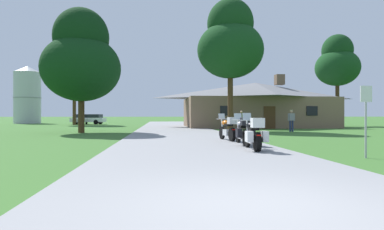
{
  "coord_description": "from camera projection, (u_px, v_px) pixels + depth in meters",
  "views": [
    {
      "loc": [
        -1.3,
        -4.24,
        1.27
      ],
      "look_at": [
        1.4,
        22.94,
        1.29
      ],
      "focal_mm": 30.33,
      "sensor_mm": 36.0,
      "label": 1
    }
  ],
  "objects": [
    {
      "name": "motorcycle_silver_second_in_row",
      "position": [
        243.0,
        131.0,
        13.35
      ],
      "size": [
        0.74,
        2.08,
        1.3
      ],
      "rotation": [
        0.0,
        0.0,
        -0.03
      ],
      "color": "black",
      "rests_on": "asphalt_driveway"
    },
    {
      "name": "metal_signpost_roadside",
      "position": [
        366.0,
        112.0,
        9.57
      ],
      "size": [
        0.36,
        0.06,
        2.14
      ],
      "color": "#9EA0A5",
      "rests_on": "ground"
    },
    {
      "name": "motorcycle_black_nearest_to_camera",
      "position": [
        254.0,
        134.0,
        11.24
      ],
      "size": [
        0.75,
        2.08,
        1.3
      ],
      "rotation": [
        0.0,
        0.0,
        -0.04
      ],
      "color": "black",
      "rests_on": "asphalt_driveway"
    },
    {
      "name": "tree_right_of_lodge",
      "position": [
        337.0,
        63.0,
        38.09
      ],
      "size": [
        5.04,
        5.04,
        10.77
      ],
      "color": "#422D19",
      "rests_on": "ground"
    },
    {
      "name": "bystander_olive_shirt_near_lodge",
      "position": [
        241.0,
        119.0,
        28.53
      ],
      "size": [
        0.53,
        0.32,
        1.67
      ],
      "rotation": [
        0.0,
        0.0,
        3.47
      ],
      "color": "#75664C",
      "rests_on": "ground"
    },
    {
      "name": "stone_lodge",
      "position": [
        256.0,
        104.0,
        34.61
      ],
      "size": [
        15.62,
        9.43,
        5.65
      ],
      "color": "brown",
      "rests_on": "ground"
    },
    {
      "name": "metal_silo_distant",
      "position": [
        27.0,
        95.0,
        50.16
      ],
      "size": [
        4.01,
        4.01,
        8.88
      ],
      "color": "#B2B7BC",
      "rests_on": "ground"
    },
    {
      "name": "parked_white_suv_far_left",
      "position": [
        89.0,
        119.0,
        45.17
      ],
      "size": [
        4.85,
        2.59,
        1.4
      ],
      "rotation": [
        0.0,
        0.0,
        1.4
      ],
      "color": "silver",
      "rests_on": "ground"
    },
    {
      "name": "tree_by_lodge_front",
      "position": [
        230.0,
        43.0,
        26.56
      ],
      "size": [
        5.43,
        5.43,
        10.81
      ],
      "color": "#422D19",
      "rests_on": "ground"
    },
    {
      "name": "tree_left_far",
      "position": [
        74.0,
        67.0,
        42.56
      ],
      "size": [
        5.98,
        5.98,
        11.54
      ],
      "color": "#422D19",
      "rests_on": "ground"
    },
    {
      "name": "ground_plane",
      "position": [
        177.0,
        132.0,
        24.24
      ],
      "size": [
        500.0,
        500.0,
        0.0
      ],
      "primitive_type": "plane",
      "color": "#386628"
    },
    {
      "name": "tree_left_near",
      "position": [
        81.0,
        59.0,
        23.32
      ],
      "size": [
        5.61,
        5.61,
        9.0
      ],
      "color": "#422D19",
      "rests_on": "ground"
    },
    {
      "name": "motorcycle_orange_farthest_in_row",
      "position": [
        228.0,
        129.0,
        15.52
      ],
      "size": [
        0.74,
        2.08,
        1.3
      ],
      "rotation": [
        0.0,
        0.0,
        0.13
      ],
      "color": "black",
      "rests_on": "asphalt_driveway"
    },
    {
      "name": "asphalt_driveway",
      "position": [
        179.0,
        133.0,
        22.25
      ],
      "size": [
        6.4,
        80.0,
        0.06
      ],
      "primitive_type": "cube",
      "color": "gray",
      "rests_on": "ground"
    },
    {
      "name": "bystander_gray_shirt_beside_signpost",
      "position": [
        291.0,
        119.0,
        24.97
      ],
      "size": [
        0.55,
        0.24,
        1.69
      ],
      "rotation": [
        0.0,
        0.0,
        3.09
      ],
      "color": "navy",
      "rests_on": "ground"
    },
    {
      "name": "parked_silver_sedan_far_left",
      "position": [
        80.0,
        120.0,
        45.58
      ],
      "size": [
        2.76,
        4.51,
        1.2
      ],
      "rotation": [
        0.0,
        0.0,
        0.23
      ],
      "color": "#ADAFB7",
      "rests_on": "ground"
    }
  ]
}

